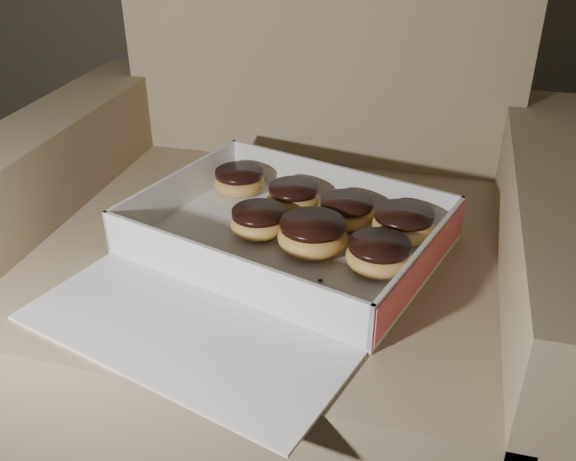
{
  "coord_description": "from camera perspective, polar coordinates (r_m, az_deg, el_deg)",
  "views": [
    {
      "loc": [
        1.18,
        0.1,
        0.96
      ],
      "look_at": [
        0.96,
        0.92,
        0.47
      ],
      "focal_mm": 40.0,
      "sensor_mm": 36.0,
      "label": 1
    }
  ],
  "objects": [
    {
      "name": "armchair",
      "position": [
        1.15,
        -0.27,
        -4.3
      ],
      "size": [
        0.94,
        0.8,
        0.98
      ],
      "color": "#887457",
      "rests_on": "floor"
    },
    {
      "name": "bakery_box",
      "position": [
        0.95,
        -1.29,
        -1.95
      ],
      "size": [
        0.57,
        0.62,
        0.07
      ],
      "rotation": [
        0.0,
        0.0,
        -0.3
      ],
      "color": "white",
      "rests_on": "armchair"
    },
    {
      "name": "donut_a",
      "position": [
        0.92,
        8.08,
        -2.19
      ],
      "size": [
        0.09,
        0.09,
        0.05
      ],
      "color": "gold",
      "rests_on": "bakery_box"
    },
    {
      "name": "donut_b",
      "position": [
        1.07,
        0.48,
        3.0
      ],
      "size": [
        0.09,
        0.09,
        0.04
      ],
      "color": "gold",
      "rests_on": "bakery_box"
    },
    {
      "name": "donut_c",
      "position": [
        1.0,
        -2.65,
        0.81
      ],
      "size": [
        0.09,
        0.09,
        0.04
      ],
      "color": "gold",
      "rests_on": "bakery_box"
    },
    {
      "name": "donut_d",
      "position": [
        1.03,
        5.23,
        1.68
      ],
      "size": [
        0.09,
        0.09,
        0.05
      ],
      "color": "gold",
      "rests_on": "bakery_box"
    },
    {
      "name": "donut_e",
      "position": [
        0.95,
        2.18,
        -0.44
      ],
      "size": [
        0.1,
        0.1,
        0.05
      ],
      "color": "gold",
      "rests_on": "bakery_box"
    },
    {
      "name": "donut_f",
      "position": [
        1.0,
        10.21,
        0.52
      ],
      "size": [
        0.1,
        0.1,
        0.05
      ],
      "color": "gold",
      "rests_on": "bakery_box"
    },
    {
      "name": "donut_g",
      "position": [
        1.13,
        -4.35,
        4.39
      ],
      "size": [
        0.09,
        0.09,
        0.04
      ],
      "color": "gold",
      "rests_on": "bakery_box"
    },
    {
      "name": "crumb_a",
      "position": [
        0.9,
        2.91,
        -4.45
      ],
      "size": [
        0.01,
        0.01,
        0.0
      ],
      "primitive_type": "ellipsoid",
      "color": "black",
      "rests_on": "bakery_box"
    },
    {
      "name": "crumb_b",
      "position": [
        0.98,
        -7.49,
        -1.51
      ],
      "size": [
        0.01,
        0.01,
        0.0
      ],
      "primitive_type": "ellipsoid",
      "color": "black",
      "rests_on": "bakery_box"
    },
    {
      "name": "crumb_c",
      "position": [
        0.89,
        -0.12,
        -5.08
      ],
      "size": [
        0.01,
        0.01,
        0.0
      ],
      "primitive_type": "ellipsoid",
      "color": "black",
      "rests_on": "bakery_box"
    }
  ]
}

